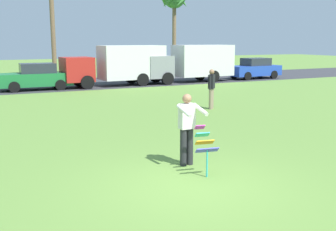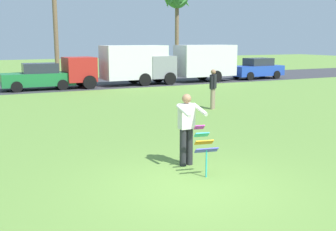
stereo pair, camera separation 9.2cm
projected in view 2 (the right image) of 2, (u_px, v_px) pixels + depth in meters
name	position (u px, v px, depth m)	size (l,w,h in m)	color
ground_plane	(193.00, 187.00, 8.42)	(120.00, 120.00, 0.00)	olive
road_strip	(36.00, 86.00, 27.03)	(120.00, 8.00, 0.01)	#38383D
person_kite_flyer	(187.00, 127.00, 9.72)	(0.54, 0.66, 1.73)	#26262B
kite_held	(204.00, 144.00, 9.06)	(0.53, 0.69, 1.08)	#D83399
parked_car_green	(39.00, 77.00, 24.71)	(4.24, 1.91, 1.60)	#1E7238
parked_truck_red_cab	(122.00, 64.00, 26.90)	(6.75, 2.24, 2.62)	#B2231E
parked_truck_grey_van	(195.00, 62.00, 29.27)	(6.73, 2.20, 2.62)	gray
parked_car_blue	(257.00, 69.00, 31.77)	(4.26, 1.95, 1.60)	#2347B7
palm_tree_far_left	(177.00, 0.00, 37.81)	(2.58, 2.71, 7.94)	brown
person_walker_near	(213.00, 88.00, 17.78)	(0.45, 0.41, 1.73)	gray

